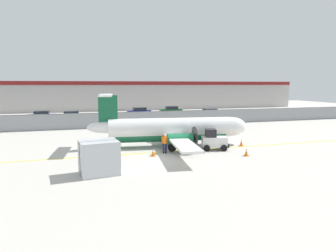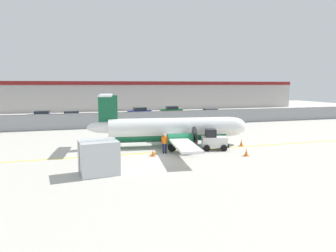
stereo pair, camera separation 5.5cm
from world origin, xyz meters
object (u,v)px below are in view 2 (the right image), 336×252
at_px(ground_crew_worker, 165,142).
at_px(traffic_cone_near_right, 246,152).
at_px(cargo_container, 99,157).
at_px(traffic_cone_far_left, 118,146).
at_px(baggage_tug, 214,140).
at_px(parked_car_0, 42,116).
at_px(commuter_airplane, 174,129).
at_px(parked_car_5, 211,113).
at_px(parked_car_2, 105,115).
at_px(parked_car_4, 171,110).
at_px(traffic_cone_far_right, 153,152).
at_px(parked_car_1, 71,116).
at_px(parked_car_3, 139,112).
at_px(traffic_cone_near_left, 241,143).

distance_m(ground_crew_worker, traffic_cone_near_right, 6.78).
bearing_deg(cargo_container, traffic_cone_far_left, 66.49).
relative_size(baggage_tug, parked_car_0, 0.60).
bearing_deg(commuter_airplane, traffic_cone_far_left, -173.82).
height_order(traffic_cone_near_right, parked_car_5, parked_car_5).
bearing_deg(parked_car_2, parked_car_0, -6.65).
bearing_deg(parked_car_4, parked_car_0, 14.43).
height_order(baggage_tug, traffic_cone_far_right, baggage_tug).
height_order(baggage_tug, parked_car_0, baggage_tug).
bearing_deg(parked_car_5, ground_crew_worker, -124.15).
xyz_separation_m(traffic_cone_far_right, parked_car_0, (-11.41, 27.38, 0.58)).
xyz_separation_m(parked_car_1, parked_car_3, (11.75, 4.43, 0.00)).
bearing_deg(parked_car_2, parked_car_3, -148.66).
bearing_deg(parked_car_4, baggage_tug, 84.35).
distance_m(parked_car_0, parked_car_1, 4.72).
height_order(baggage_tug, parked_car_4, baggage_tug).
xyz_separation_m(baggage_tug, parked_car_5, (10.26, 23.05, 0.04)).
distance_m(baggage_tug, parked_car_0, 31.64).
height_order(parked_car_2, parked_car_5, same).
distance_m(ground_crew_worker, parked_car_4, 32.28).
xyz_separation_m(baggage_tug, parked_car_0, (-17.18, 26.57, 0.04)).
bearing_deg(ground_crew_worker, parked_car_2, 15.93).
distance_m(cargo_container, traffic_cone_near_left, 14.57).
bearing_deg(parked_car_0, parked_car_2, 175.63).
relative_size(traffic_cone_near_right, traffic_cone_far_left, 1.00).
bearing_deg(commuter_airplane, traffic_cone_near_left, -9.04).
bearing_deg(parked_car_2, ground_crew_worker, 96.63).
relative_size(commuter_airplane, parked_car_3, 3.80).
bearing_deg(parked_car_4, traffic_cone_near_left, 90.22).
height_order(traffic_cone_near_left, traffic_cone_far_right, same).
relative_size(traffic_cone_near_right, parked_car_2, 0.15).
distance_m(baggage_tug, ground_crew_worker, 4.60).
height_order(traffic_cone_near_right, parked_car_4, parked_car_4).
xyz_separation_m(traffic_cone_far_left, parked_car_0, (-8.96, 23.96, 0.58)).
bearing_deg(ground_crew_worker, traffic_cone_near_left, -73.93).
distance_m(parked_car_1, parked_car_3, 12.56).
bearing_deg(parked_car_3, parked_car_0, 8.44).
xyz_separation_m(parked_car_2, parked_car_4, (12.91, 5.15, 0.00)).
distance_m(parked_car_0, parked_car_3, 16.39).
bearing_deg(parked_car_4, commuter_airplane, 77.80).
bearing_deg(commuter_airplane, parked_car_4, 80.25).
distance_m(cargo_container, parked_car_2, 30.07).
bearing_deg(cargo_container, traffic_cone_far_right, 32.18).
xyz_separation_m(ground_crew_worker, parked_car_4, (10.04, 30.68, -0.06)).
height_order(ground_crew_worker, parked_car_4, same).
bearing_deg(parked_car_2, traffic_cone_near_left, 113.71).
height_order(commuter_airplane, baggage_tug, commuter_airplane).
height_order(ground_crew_worker, cargo_container, cargo_container).
bearing_deg(parked_car_2, traffic_cone_far_left, 88.33).
height_order(traffic_cone_near_right, parked_car_3, parked_car_3).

